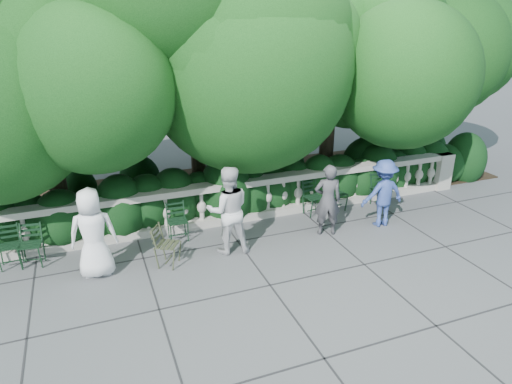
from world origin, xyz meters
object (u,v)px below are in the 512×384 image
object	(u,v)px
chair_weathered	(176,265)
person_casual_man	(228,210)
chair_e	(383,206)
person_older_blue	(383,193)
person_woman_grey	(328,200)
chair_d	(316,216)
chair_f	(339,212)
chair_a	(13,270)
person_businessman	(93,233)
chair_b	(33,269)
chair_c	(180,243)

from	to	relation	value
chair_weathered	person_casual_man	xyz separation A→B (m)	(1.15, 0.20, 0.91)
chair_e	person_older_blue	distance (m)	1.35
chair_weathered	person_woman_grey	size ratio (longest dim) A/B	0.52
chair_d	chair_f	bearing A→B (deg)	-8.03
chair_a	person_woman_grey	world-z (taller)	person_woman_grey
chair_d	person_woman_grey	xyz separation A→B (m)	(-0.24, -0.87, 0.80)
chair_e	person_businessman	xyz separation A→B (m)	(-6.92, -0.73, 0.86)
person_older_blue	chair_weathered	bearing A→B (deg)	4.08
chair_b	chair_weathered	distance (m)	2.74
chair_c	chair_f	distance (m)	4.00
chair_c	chair_d	bearing A→B (deg)	3.70
chair_a	chair_e	world-z (taller)	same
chair_e	chair_c	bearing A→B (deg)	171.64
person_older_blue	chair_a	bearing A→B (deg)	-3.44
person_businessman	person_casual_man	world-z (taller)	person_casual_man
chair_a	person_businessman	distance (m)	1.90
chair_a	person_older_blue	bearing A→B (deg)	-7.85
chair_b	chair_weathered	bearing A→B (deg)	-9.88
chair_weathered	person_businessman	bearing A→B (deg)	112.51
chair_f	person_older_blue	distance (m)	1.32
person_businessman	chair_d	bearing A→B (deg)	-165.37
chair_f	person_businessman	xyz separation A→B (m)	(-5.69, -0.81, 0.86)
chair_b	chair_e	bearing A→B (deg)	9.23
person_woman_grey	person_older_blue	xyz separation A→B (m)	(1.39, -0.06, -0.02)
chair_b	chair_c	bearing A→B (deg)	9.18
chair_f	person_older_blue	bearing A→B (deg)	-71.10
chair_a	person_woman_grey	xyz separation A→B (m)	(6.35, -0.79, 0.80)
chair_c	person_older_blue	distance (m)	4.65
chair_f	person_casual_man	world-z (taller)	person_casual_man
chair_b	person_casual_man	world-z (taller)	person_casual_man
chair_d	person_older_blue	size ratio (longest dim) A/B	0.54
chair_f	person_woman_grey	world-z (taller)	person_woman_grey
chair_b	person_older_blue	bearing A→B (deg)	2.76
chair_weathered	person_woman_grey	bearing A→B (deg)	-55.88
person_woman_grey	person_older_blue	bearing A→B (deg)	-164.13
chair_weathered	chair_a	bearing A→B (deg)	103.48
chair_c	person_casual_man	distance (m)	1.45
person_businessman	person_woman_grey	distance (m)	4.82
chair_d	chair_weathered	world-z (taller)	same
person_woman_grey	chair_e	bearing A→B (deg)	-141.31
person_older_blue	person_businessman	bearing A→B (deg)	1.74
chair_a	person_older_blue	world-z (taller)	person_older_blue
person_older_blue	chair_b	bearing A→B (deg)	-3.13
chair_weathered	person_casual_man	size ratio (longest dim) A/B	0.46
chair_a	chair_e	bearing A→B (deg)	-1.64
chair_weathered	person_businessman	xyz separation A→B (m)	(-1.42, 0.22, 0.86)
chair_b	chair_c	world-z (taller)	same
chair_d	chair_f	size ratio (longest dim) A/B	1.00
chair_c	person_woman_grey	size ratio (longest dim) A/B	0.52
chair_b	person_businessman	world-z (taller)	person_businessman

